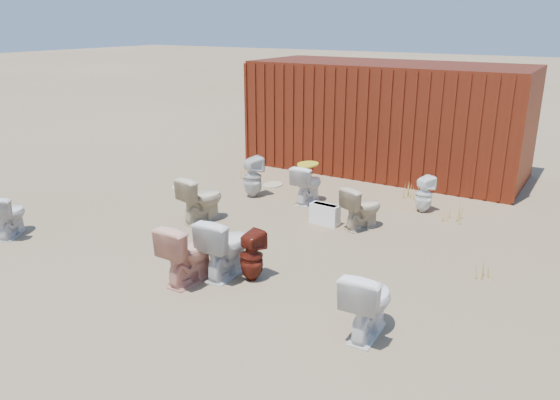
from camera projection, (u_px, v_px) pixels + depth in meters
The scene contains 22 objects.
ground at pixel (260, 244), 8.41m from camera, with size 100.00×100.00×0.00m, color brown.
shipping_container at pixel (387, 117), 12.25m from camera, with size 6.00×2.40×2.40m, color #54150E.
toilet_front_a at pixel (9, 215), 8.65m from camera, with size 0.39×0.69×0.70m, color silver.
toilet_front_pink at pixel (189, 252), 7.11m from camera, with size 0.46×0.81×0.83m, color #E49C83.
toilet_front_c at pixel (226, 246), 7.28m from camera, with size 0.47×0.83×0.85m, color white.
toilet_front_maroon at pixel (252, 256), 7.16m from camera, with size 0.31×0.31×0.68m, color #5C1A0F.
toilet_front_e at pixel (368, 302), 5.89m from camera, with size 0.45×0.78×0.80m, color white.
toilet_back_a at pixel (252, 177), 10.55m from camera, with size 0.36×0.37×0.79m, color silver.
toilet_back_beige_left at pixel (201, 199), 9.26m from camera, with size 0.45×0.79×0.80m, color beige.
toilet_back_beige_right at pixel (362, 208), 8.95m from camera, with size 0.40×0.71×0.72m, color #C6B491.
toilet_back_yellowlid at pixel (308, 184), 10.22m from camera, with size 0.41×0.72×0.73m, color white.
toilet_back_e at pixel (424, 194), 9.73m from camera, with size 0.30×0.30×0.66m, color white.
yellow_lid at pixel (308, 164), 10.10m from camera, with size 0.37×0.46×0.03m, color gold.
loose_tank at pixel (325, 214), 9.19m from camera, with size 0.50×0.20×0.35m, color white.
loose_lid_near at pixel (273, 185), 11.39m from camera, with size 0.38×0.49×0.02m, color #BFB48A.
loose_lid_far at pixel (181, 187), 11.26m from camera, with size 0.36×0.47×0.02m, color beige.
weed_clump_a at pixel (244, 171), 11.92m from camera, with size 0.36×0.36×0.28m, color tan.
weed_clump_b at pixel (361, 199), 10.07m from camera, with size 0.32×0.32×0.27m, color tan.
weed_clump_c at pixel (454, 211), 9.37m from camera, with size 0.36×0.36×0.34m, color tan.
weed_clump_d at pixel (308, 174), 11.74m from camera, with size 0.30×0.30×0.24m, color tan.
weed_clump_e at pixel (411, 190), 10.60m from camera, with size 0.34×0.34×0.30m, color tan.
weed_clump_f at pixel (487, 272), 7.21m from camera, with size 0.28×0.28×0.24m, color tan.
Camera 1 is at (4.31, -6.47, 3.30)m, focal length 35.00 mm.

